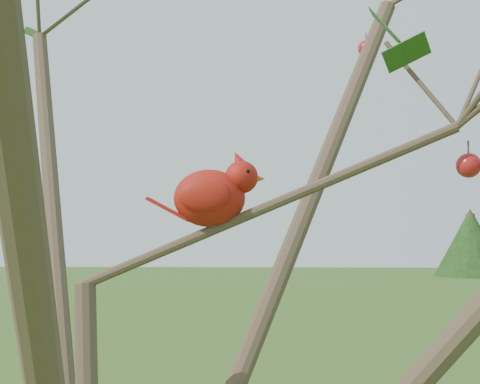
# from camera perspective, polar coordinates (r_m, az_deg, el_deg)

# --- Properties ---
(crabapple_tree) EXTENTS (2.35, 2.05, 2.95)m
(crabapple_tree) POSITION_cam_1_polar(r_m,az_deg,el_deg) (1.01, -10.77, 1.51)
(crabapple_tree) COLOR #463525
(crabapple_tree) RESTS_ON ground
(cardinal) EXTENTS (0.19, 0.10, 0.14)m
(cardinal) POSITION_cam_1_polar(r_m,az_deg,el_deg) (1.09, -2.29, -0.27)
(cardinal) COLOR red
(cardinal) RESTS_ON ground
(distant_trees) EXTENTS (42.06, 17.26, 3.27)m
(distant_trees) POSITION_cam_1_polar(r_m,az_deg,el_deg) (25.55, 1.66, -4.90)
(distant_trees) COLOR #463525
(distant_trees) RESTS_ON ground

